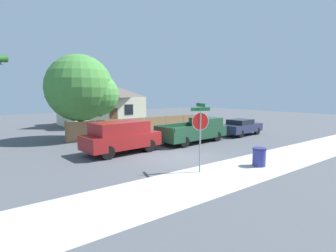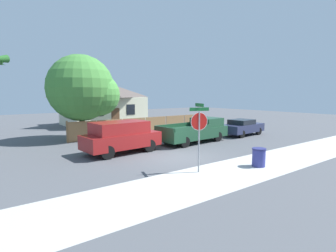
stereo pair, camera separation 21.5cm
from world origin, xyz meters
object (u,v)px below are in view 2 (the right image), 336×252
(oak_tree, at_px, (85,90))
(trash_bin, at_px, (259,157))
(orange_pickup, at_px, (195,131))
(house, at_px, (103,102))
(red_suv, at_px, (121,136))
(parked_sedan, at_px, (242,127))
(stop_sign, at_px, (199,126))

(oak_tree, distance_m, trash_bin, 13.48)
(trash_bin, bearing_deg, orange_pickup, 73.91)
(house, distance_m, red_suv, 15.24)
(red_suv, xyz_separation_m, parked_sedan, (11.17, 0.00, -0.30))
(red_suv, bearing_deg, parked_sedan, -4.73)
(trash_bin, bearing_deg, parked_sedan, 42.23)
(orange_pickup, bearing_deg, parked_sedan, -4.98)
(house, xyz_separation_m, parked_sedan, (6.29, -14.35, -1.83))
(parked_sedan, bearing_deg, house, 108.95)
(house, distance_m, oak_tree, 9.86)
(trash_bin, bearing_deg, red_suv, 121.28)
(house, relative_size, stop_sign, 2.81)
(parked_sedan, bearing_deg, orange_pickup, 175.02)
(oak_tree, distance_m, orange_pickup, 8.82)
(house, height_order, oak_tree, oak_tree)
(stop_sign, bearing_deg, oak_tree, 113.55)
(oak_tree, bearing_deg, stop_sign, -84.77)
(orange_pickup, distance_m, stop_sign, 7.46)
(orange_pickup, bearing_deg, red_suv, 175.50)
(parked_sedan, distance_m, stop_sign, 11.64)
(house, height_order, stop_sign, house)
(stop_sign, xyz_separation_m, trash_bin, (2.96, -1.03, -1.61))
(orange_pickup, relative_size, parked_sedan, 1.34)
(house, xyz_separation_m, trash_bin, (-0.91, -20.89, -2.08))
(orange_pickup, distance_m, parked_sedan, 5.31)
(parked_sedan, relative_size, stop_sign, 1.37)
(parked_sedan, distance_m, trash_bin, 9.73)
(house, height_order, parked_sedan, house)
(orange_pickup, relative_size, stop_sign, 1.84)
(house, height_order, orange_pickup, house)
(red_suv, distance_m, stop_sign, 5.70)
(oak_tree, height_order, stop_sign, oak_tree)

